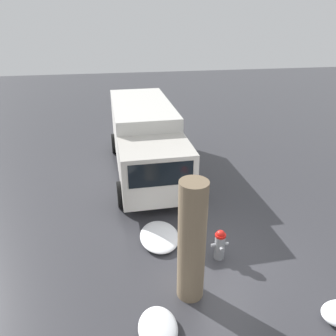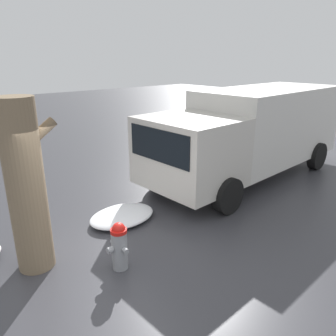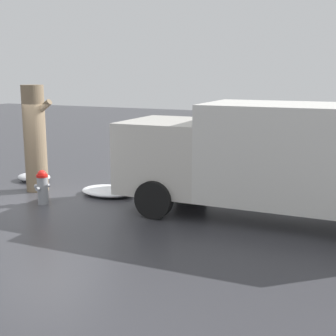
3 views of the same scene
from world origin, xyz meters
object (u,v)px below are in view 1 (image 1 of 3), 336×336
at_px(delivery_truck, 145,137).
at_px(pedestrian, 136,172).
at_px(tree_trunk, 192,242).
at_px(fire_hydrant, 220,244).

distance_m(delivery_truck, pedestrian, 2.26).
bearing_deg(delivery_truck, tree_trunk, 91.19).
bearing_deg(pedestrian, delivery_truck, -128.52).
bearing_deg(fire_hydrant, delivery_truck, -167.50).
relative_size(tree_trunk, delivery_truck, 0.41).
relative_size(fire_hydrant, delivery_truck, 0.12).
relative_size(fire_hydrant, pedestrian, 0.50).
bearing_deg(tree_trunk, pedestrian, 10.64).
distance_m(fire_hydrant, tree_trunk, 1.85).
height_order(delivery_truck, pedestrian, delivery_truck).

